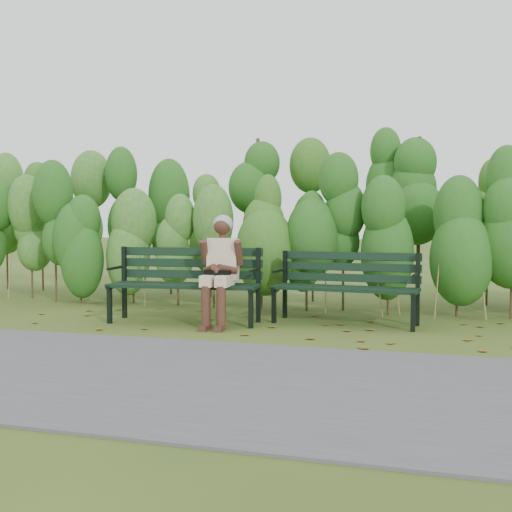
# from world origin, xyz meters

# --- Properties ---
(ground) EXTENTS (80.00, 80.00, 0.00)m
(ground) POSITION_xyz_m (0.00, 0.00, 0.00)
(ground) COLOR #344C1B
(footpath) EXTENTS (60.00, 2.50, 0.01)m
(footpath) POSITION_xyz_m (0.00, -2.20, 0.01)
(footpath) COLOR #474749
(footpath) RESTS_ON ground
(hedge_band) EXTENTS (11.04, 1.67, 2.42)m
(hedge_band) POSITION_xyz_m (0.00, 1.86, 1.26)
(hedge_band) COLOR #47381E
(hedge_band) RESTS_ON ground
(leaf_litter) EXTENTS (6.03, 2.25, 0.01)m
(leaf_litter) POSITION_xyz_m (-0.17, 0.03, 0.00)
(leaf_litter) COLOR brown
(leaf_litter) RESTS_ON ground
(bench_left) EXTENTS (1.73, 0.69, 0.85)m
(bench_left) POSITION_xyz_m (-0.77, 0.15, 0.50)
(bench_left) COLOR black
(bench_left) RESTS_ON ground
(bench_right) EXTENTS (1.64, 0.67, 0.80)m
(bench_right) POSITION_xyz_m (1.00, 0.54, 0.47)
(bench_right) COLOR black
(bench_right) RESTS_ON ground
(seated_woman) EXTENTS (0.49, 0.71, 1.21)m
(seated_woman) POSITION_xyz_m (-0.31, 0.02, 0.69)
(seated_woman) COLOR beige
(seated_woman) RESTS_ON ground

